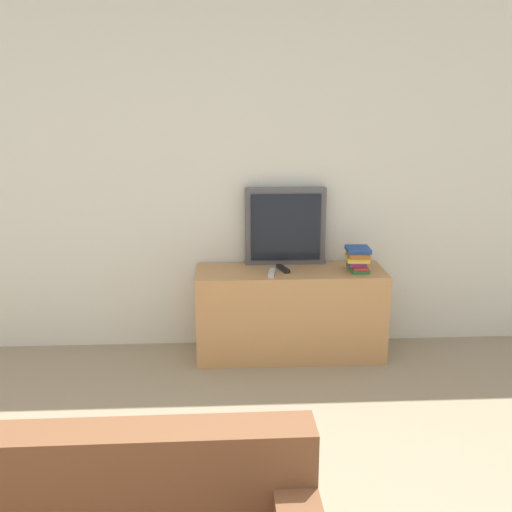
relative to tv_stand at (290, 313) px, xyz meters
name	(u,v)px	position (x,y,z in m)	size (l,w,h in m)	color
wall_back	(206,171)	(-0.59, 0.27, 0.98)	(9.00, 0.06, 2.60)	silver
tv_stand	(290,313)	(0.00, 0.00, 0.00)	(1.32, 0.45, 0.63)	tan
television	(285,226)	(-0.02, 0.18, 0.59)	(0.58, 0.09, 0.55)	#4C4C51
book_stack	(358,258)	(0.46, -0.03, 0.40)	(0.17, 0.23, 0.17)	#2D753D
remote_on_stand	(283,269)	(-0.05, 0.00, 0.33)	(0.08, 0.18, 0.02)	black
remote_secondary	(272,273)	(-0.14, -0.10, 0.33)	(0.07, 0.18, 0.02)	#B7B7B7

